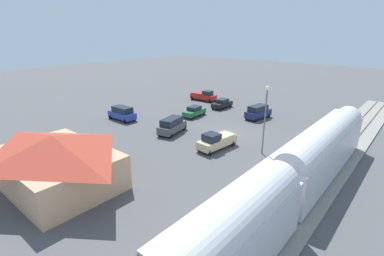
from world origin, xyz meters
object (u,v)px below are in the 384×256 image
at_px(suv_navy, 258,112).
at_px(light_pole_near_platform, 265,112).
at_px(sedan_black, 222,103).
at_px(station_building, 55,160).
at_px(suv_charcoal, 172,125).
at_px(passenger_train, 283,188).
at_px(pickup_red, 204,96).
at_px(pedestrian_on_platform, 315,132).
at_px(suv_blue, 122,113).
at_px(sedan_green, 194,111).
at_px(pickup_tan, 216,141).

distance_m(suv_navy, light_pole_near_platform, 14.98).
bearing_deg(sedan_black, suv_navy, 167.84).
relative_size(station_building, suv_charcoal, 2.36).
relative_size(passenger_train, pickup_red, 6.85).
xyz_separation_m(pedestrian_on_platform, pickup_red, (25.17, -8.88, -0.25)).
xyz_separation_m(station_building, suv_blue, (12.29, -16.41, -1.39)).
height_order(suv_navy, suv_blue, same).
height_order(pedestrian_on_platform, sedan_green, pedestrian_on_platform).
distance_m(sedan_green, light_pole_near_platform, 17.83).
distance_m(passenger_train, pickup_red, 39.83).
relative_size(sedan_green, pickup_red, 0.83).
height_order(suv_navy, suv_charcoal, same).
distance_m(sedan_green, suv_charcoal, 8.95).
relative_size(pedestrian_on_platform, sedan_green, 0.37).
xyz_separation_m(sedan_black, pickup_tan, (-10.47, 16.55, 0.15)).
relative_size(passenger_train, sedan_green, 8.23).
bearing_deg(suv_charcoal, pickup_red, -64.65).
bearing_deg(sedan_green, suv_charcoal, 109.27).
xyz_separation_m(suv_navy, light_pole_near_platform, (-7.15, 12.59, 3.85)).
bearing_deg(sedan_green, pickup_tan, 140.62).
relative_size(passenger_train, suv_charcoal, 7.34).
distance_m(station_building, pickup_red, 37.25).
distance_m(sedan_black, light_pole_near_platform, 21.51).
bearing_deg(suv_blue, suv_navy, -137.80).
relative_size(suv_navy, light_pole_near_platform, 0.64).
relative_size(pedestrian_on_platform, suv_blue, 0.35).
distance_m(sedan_green, suv_navy, 10.52).
bearing_deg(sedan_green, pedestrian_on_platform, -176.08).
distance_m(pickup_tan, light_pole_near_platform, 6.73).
height_order(passenger_train, station_building, passenger_train).
distance_m(pedestrian_on_platform, suv_charcoal, 19.03).
height_order(pedestrian_on_platform, suv_charcoal, suv_charcoal).
xyz_separation_m(pedestrian_on_platform, suv_blue, (26.82, 10.37, -0.13)).
distance_m(passenger_train, light_pole_near_platform, 12.77).
bearing_deg(passenger_train, suv_blue, -15.45).
bearing_deg(pedestrian_on_platform, suv_navy, -22.95).
bearing_deg(sedan_black, light_pole_near_platform, 137.07).
height_order(passenger_train, sedan_black, passenger_train).
bearing_deg(pedestrian_on_platform, sedan_black, -18.34).
xyz_separation_m(suv_charcoal, pickup_tan, (-8.01, 0.56, -0.12)).
height_order(pickup_red, suv_charcoal, suv_charcoal).
xyz_separation_m(passenger_train, pickup_red, (28.63, -27.63, -1.83)).
height_order(pickup_red, suv_blue, suv_blue).
bearing_deg(passenger_train, suv_charcoal, -24.41).
distance_m(sedan_black, pickup_tan, 19.58).
xyz_separation_m(pedestrian_on_platform, suv_charcoal, (16.33, 9.76, -0.13)).
xyz_separation_m(pickup_tan, suv_blue, (18.50, 0.06, 0.12)).
relative_size(sedan_green, sedan_black, 1.03).
relative_size(pickup_red, sedan_black, 1.23).
relative_size(pickup_tan, suv_blue, 1.13).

